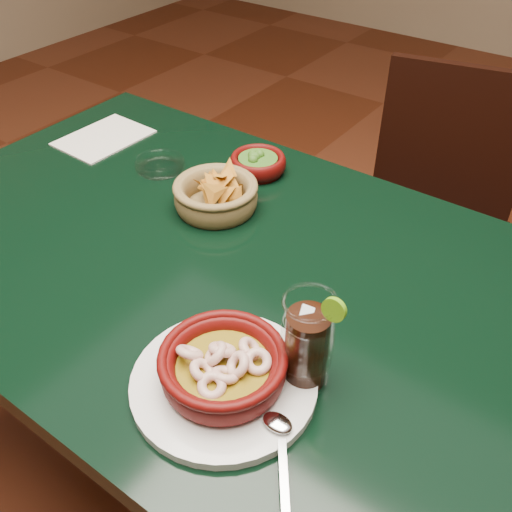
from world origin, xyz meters
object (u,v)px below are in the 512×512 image
Objects in this scene: shrimp_plate at (224,371)px; chip_basket at (216,195)px; dining_chair at (430,222)px; dining_table at (202,288)px; cola_drink at (307,343)px.

shrimp_plate is 0.43m from chip_basket.
dining_chair is 0.71m from chip_basket.
dining_table is 6.18× the size of chip_basket.
cola_drink reaches higher than shrimp_plate.
dining_table is at bearing 155.86° from cola_drink.
dining_table is 7.17× the size of cola_drink.
cola_drink reaches higher than chip_basket.
shrimp_plate is 1.86× the size of cola_drink.
dining_chair is at bearing 91.86° from shrimp_plate.
shrimp_plate is at bearing -137.47° from cola_drink.
dining_chair is 5.19× the size of cola_drink.
chip_basket reaches higher than dining_table.
chip_basket is at bearing 130.46° from shrimp_plate.
dining_table is at bearing -105.61° from dining_chair.
dining_chair is 4.47× the size of chip_basket.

